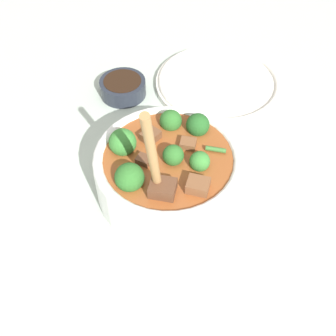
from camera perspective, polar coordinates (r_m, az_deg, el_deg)
The scene contains 4 objects.
ground_plane at distance 0.68m, azimuth -0.00°, elevation -2.90°, with size 4.00×4.00×0.00m, color #ADBCAD.
stew_bowl at distance 0.64m, azimuth -0.07°, elevation -0.17°, with size 0.22×0.22×0.25m.
condiment_bowl at distance 0.83m, azimuth -6.14°, elevation 10.89°, with size 0.09×0.09×0.03m.
empty_plate at distance 0.86m, azimuth 6.91°, elevation 11.43°, with size 0.25×0.25×0.02m.
Camera 1 is at (0.32, 0.25, 0.54)m, focal length 45.00 mm.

